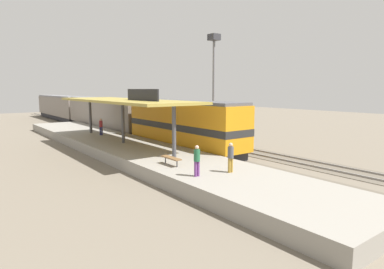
{
  "coord_description": "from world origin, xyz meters",
  "views": [
    {
      "loc": [
        -16.97,
        -26.43,
        5.6
      ],
      "look_at": [
        -1.38,
        -5.77,
        2.0
      ],
      "focal_mm": 30.67,
      "sensor_mm": 36.0,
      "label": 1
    }
  ],
  "objects_px": {
    "locomotive": "(183,125)",
    "person_waiting": "(101,126)",
    "freight_car": "(165,119)",
    "person_walking": "(231,156)",
    "passenger_carriage_rear": "(60,107)",
    "light_mast": "(214,64)",
    "platform_bench": "(171,158)",
    "passenger_carriage_front": "(105,114)",
    "person_boarding": "(197,159)"
  },
  "relations": [
    {
      "from": "locomotive",
      "to": "person_waiting",
      "type": "distance_m",
      "value": 9.48
    },
    {
      "from": "freight_car",
      "to": "person_walking",
      "type": "relative_size",
      "value": 7.02
    },
    {
      "from": "passenger_carriage_rear",
      "to": "light_mast",
      "type": "bearing_deg",
      "value": -77.06
    },
    {
      "from": "person_waiting",
      "to": "platform_bench",
      "type": "bearing_deg",
      "value": -96.16
    },
    {
      "from": "locomotive",
      "to": "freight_car",
      "type": "height_order",
      "value": "locomotive"
    },
    {
      "from": "locomotive",
      "to": "passenger_carriage_front",
      "type": "bearing_deg",
      "value": 90.0
    },
    {
      "from": "person_walking",
      "to": "person_boarding",
      "type": "distance_m",
      "value": 2.09
    },
    {
      "from": "locomotive",
      "to": "person_walking",
      "type": "xyz_separation_m",
      "value": [
        -4.31,
        -10.7,
        -0.56
      ]
    },
    {
      "from": "person_waiting",
      "to": "person_walking",
      "type": "height_order",
      "value": "same"
    },
    {
      "from": "locomotive",
      "to": "person_walking",
      "type": "relative_size",
      "value": 8.44
    },
    {
      "from": "locomotive",
      "to": "passenger_carriage_rear",
      "type": "xyz_separation_m",
      "value": [
        0.0,
        38.8,
        -0.1
      ]
    },
    {
      "from": "passenger_carriage_front",
      "to": "person_walking",
      "type": "relative_size",
      "value": 11.7
    },
    {
      "from": "freight_car",
      "to": "person_boarding",
      "type": "height_order",
      "value": "freight_car"
    },
    {
      "from": "freight_car",
      "to": "light_mast",
      "type": "relative_size",
      "value": 1.03
    },
    {
      "from": "platform_bench",
      "to": "freight_car",
      "type": "xyz_separation_m",
      "value": [
        10.6,
        17.51,
        0.63
      ]
    },
    {
      "from": "passenger_carriage_rear",
      "to": "person_walking",
      "type": "distance_m",
      "value": 49.69
    },
    {
      "from": "freight_car",
      "to": "person_waiting",
      "type": "distance_m",
      "value": 9.13
    },
    {
      "from": "passenger_carriage_rear",
      "to": "platform_bench",
      "type": "bearing_deg",
      "value": -97.44
    },
    {
      "from": "platform_bench",
      "to": "light_mast",
      "type": "distance_m",
      "value": 19.61
    },
    {
      "from": "light_mast",
      "to": "person_boarding",
      "type": "xyz_separation_m",
      "value": [
        -14.15,
        -15.07,
        -6.54
      ]
    },
    {
      "from": "platform_bench",
      "to": "passenger_carriage_front",
      "type": "height_order",
      "value": "passenger_carriage_front"
    },
    {
      "from": "platform_bench",
      "to": "person_waiting",
      "type": "distance_m",
      "value": 15.67
    },
    {
      "from": "person_boarding",
      "to": "freight_car",
      "type": "bearing_deg",
      "value": 61.98
    },
    {
      "from": "freight_car",
      "to": "person_waiting",
      "type": "bearing_deg",
      "value": -167.73
    },
    {
      "from": "locomotive",
      "to": "person_waiting",
      "type": "height_order",
      "value": "locomotive"
    },
    {
      "from": "light_mast",
      "to": "person_boarding",
      "type": "distance_m",
      "value": 21.68
    },
    {
      "from": "passenger_carriage_rear",
      "to": "freight_car",
      "type": "height_order",
      "value": "passenger_carriage_rear"
    },
    {
      "from": "platform_bench",
      "to": "locomotive",
      "type": "bearing_deg",
      "value": 50.02
    },
    {
      "from": "freight_car",
      "to": "person_walking",
      "type": "height_order",
      "value": "freight_car"
    },
    {
      "from": "light_mast",
      "to": "person_walking",
      "type": "height_order",
      "value": "light_mast"
    },
    {
      "from": "person_waiting",
      "to": "person_boarding",
      "type": "bearing_deg",
      "value": -96.21
    },
    {
      "from": "freight_car",
      "to": "light_mast",
      "type": "xyz_separation_m",
      "value": [
        3.2,
        -5.5,
        6.43
      ]
    },
    {
      "from": "locomotive",
      "to": "passenger_carriage_front",
      "type": "xyz_separation_m",
      "value": [
        0.0,
        18.0,
        -0.1
      ]
    },
    {
      "from": "freight_car",
      "to": "person_walking",
      "type": "xyz_separation_m",
      "value": [
        -8.91,
        -21.05,
        -0.12
      ]
    },
    {
      "from": "person_boarding",
      "to": "passenger_carriage_rear",
      "type": "bearing_deg",
      "value": 82.62
    },
    {
      "from": "passenger_carriage_front",
      "to": "platform_bench",
      "type": "bearing_deg",
      "value": -103.42
    },
    {
      "from": "passenger_carriage_front",
      "to": "freight_car",
      "type": "relative_size",
      "value": 1.67
    },
    {
      "from": "platform_bench",
      "to": "person_waiting",
      "type": "xyz_separation_m",
      "value": [
        1.68,
        15.57,
        0.51
      ]
    },
    {
      "from": "platform_bench",
      "to": "passenger_carriage_rear",
      "type": "relative_size",
      "value": 0.08
    },
    {
      "from": "light_mast",
      "to": "person_walking",
      "type": "distance_m",
      "value": 20.77
    },
    {
      "from": "locomotive",
      "to": "person_waiting",
      "type": "xyz_separation_m",
      "value": [
        -4.32,
        8.42,
        -0.56
      ]
    },
    {
      "from": "passenger_carriage_front",
      "to": "person_waiting",
      "type": "xyz_separation_m",
      "value": [
        -4.32,
        -9.58,
        -0.46
      ]
    },
    {
      "from": "passenger_carriage_front",
      "to": "light_mast",
      "type": "relative_size",
      "value": 1.71
    },
    {
      "from": "passenger_carriage_rear",
      "to": "person_boarding",
      "type": "relative_size",
      "value": 11.7
    },
    {
      "from": "platform_bench",
      "to": "passenger_carriage_rear",
      "type": "xyz_separation_m",
      "value": [
        6.0,
        45.96,
        0.97
      ]
    },
    {
      "from": "passenger_carriage_rear",
      "to": "locomotive",
      "type": "bearing_deg",
      "value": -90.0
    },
    {
      "from": "light_mast",
      "to": "freight_car",
      "type": "bearing_deg",
      "value": 120.18
    },
    {
      "from": "passenger_carriage_front",
      "to": "freight_car",
      "type": "distance_m",
      "value": 8.93
    },
    {
      "from": "person_boarding",
      "to": "platform_bench",
      "type": "bearing_deg",
      "value": 83.56
    },
    {
      "from": "passenger_carriage_rear",
      "to": "light_mast",
      "type": "xyz_separation_m",
      "value": [
        7.8,
        -33.95,
        6.08
      ]
    }
  ]
}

